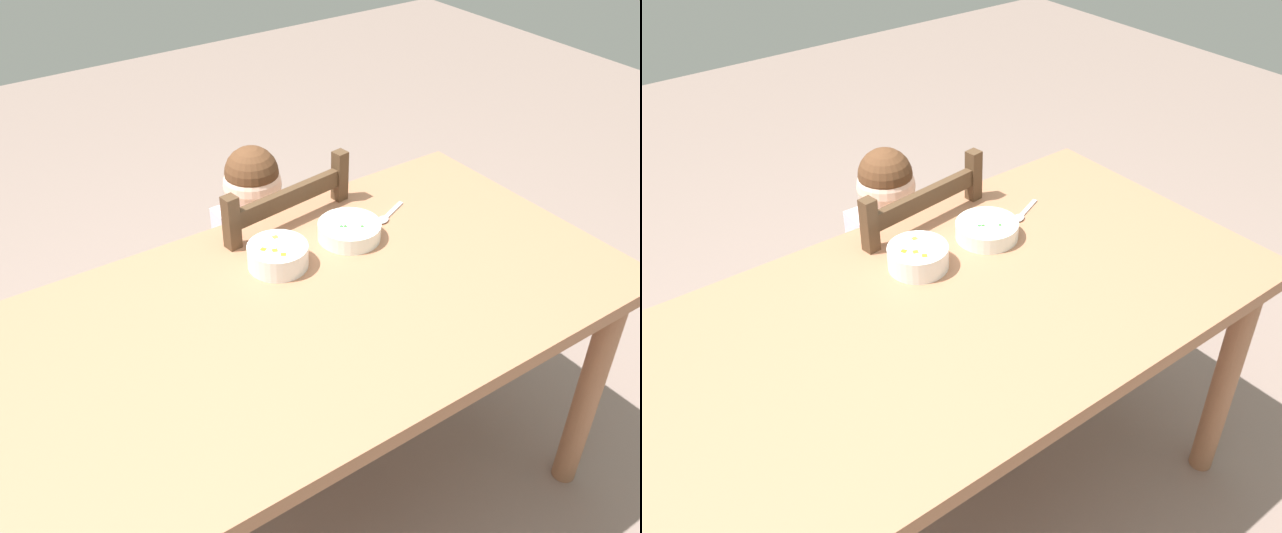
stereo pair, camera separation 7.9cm
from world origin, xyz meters
The scene contains 7 objects.
ground_plane centered at (0.00, 0.00, 0.00)m, with size 8.00×8.00×0.00m, color gray.
dining_table centered at (0.00, 0.00, 0.68)m, with size 1.58×0.85×0.78m.
dining_chair centered at (0.14, 0.47, 0.45)m, with size 0.47×0.47×0.93m.
child_figure centered at (0.13, 0.47, 0.62)m, with size 0.32×0.31×0.95m.
bowl_of_peas centered at (0.24, 0.17, 0.80)m, with size 0.17×0.17×0.05m.
bowl_of_carrots centered at (0.02, 0.17, 0.81)m, with size 0.15×0.15×0.06m.
spoon centered at (0.39, 0.20, 0.78)m, with size 0.13×0.07×0.01m.
Camera 1 is at (-0.71, -1.08, 1.82)m, focal length 39.51 mm.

